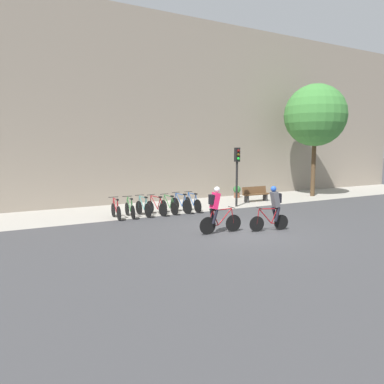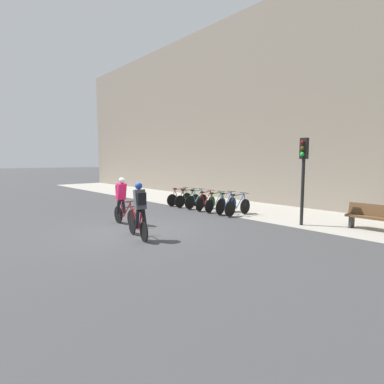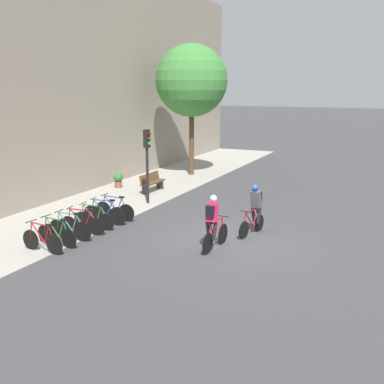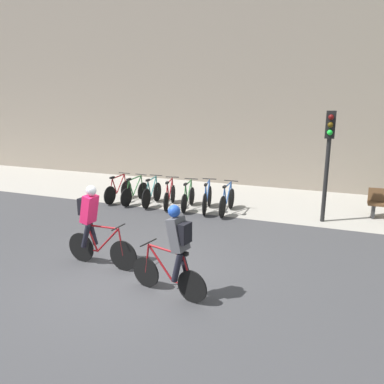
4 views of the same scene
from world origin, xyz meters
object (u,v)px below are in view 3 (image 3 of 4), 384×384
Objects in this scene: parked_bike_0 at (42,240)px; parked_bike_1 at (57,234)px; cyclist_grey at (255,207)px; parked_bike_3 at (82,224)px; cyclist_pink at (213,221)px; bench at (152,182)px; parked_bike_5 at (105,214)px; traffic_light_pole at (147,152)px; potted_plant at (118,179)px; parked_bike_4 at (94,219)px; parked_bike_6 at (115,210)px; parked_bike_2 at (70,228)px.

parked_bike_1 is (0.66, -0.00, -0.00)m from parked_bike_0.
cyclist_grey reaches higher than parked_bike_3.
bench is (6.63, 5.90, -0.47)m from cyclist_pink.
traffic_light_pole reaches higher than parked_bike_5.
cyclist_pink is 10.35m from potted_plant.
parked_bike_0 is 2.00m from parked_bike_3.
parked_bike_4 is 0.92× the size of parked_bike_6.
parked_bike_4 is 6.43m from bench.
parked_bike_1 is 3.32m from parked_bike_6.
parked_bike_3 is at bearing 94.26° from cyclist_pink.
cyclist_grey is at bearing -77.05° from parked_bike_5.
parked_bike_5 is 3.98m from traffic_light_pole.
parked_bike_6 is at bearing 96.08° from cyclist_grey.
parked_bike_0 is 0.66m from parked_bike_1.
parked_bike_5 reaches higher than parked_bike_6.
parked_bike_6 is 3.41m from traffic_light_pole.
traffic_light_pole reaches higher than parked_bike_3.
parked_bike_4 is at bearing -0.01° from parked_bike_0.
parked_bike_3 is 0.93× the size of bench.
parked_bike_6 reaches higher than parked_bike_0.
parked_bike_3 is (-0.35, 4.72, -0.56)m from cyclist_pink.
cyclist_pink is 1.02× the size of cyclist_grey.
cyclist_grey is 9.65m from potted_plant.
parked_bike_3 is (1.33, -0.00, -0.00)m from parked_bike_1.
potted_plant is (8.39, 3.16, 0.05)m from parked_bike_1.
potted_plant is at bearing 62.17° from cyclist_grey.
parked_bike_2 reaches higher than parked_bike_0.
traffic_light_pole is (5.53, 0.18, 1.84)m from parked_bike_2.
parked_bike_1 is 0.96× the size of parked_bike_6.
parked_bike_0 is 2.08× the size of potted_plant.
parked_bike_3 is 1.33m from parked_bike_5.
potted_plant is at bearing 87.77° from bench.
cyclist_pink reaches higher than cyclist_grey.
cyclist_grey is 6.14m from traffic_light_pole.
parked_bike_1 is 8.40m from bench.
bench is at bearing 10.62° from parked_bike_4.
cyclist_pink is 1.08× the size of parked_bike_1.
cyclist_grey is 1.07× the size of parked_bike_2.
parked_bike_6 reaches higher than potted_plant.
parked_bike_1 is (-3.89, 5.36, -0.56)m from cyclist_grey.
cyclist_pink is at bearing -63.55° from parked_bike_0.
parked_bike_6 is (1.64, 4.72, -0.54)m from cyclist_pink.
parked_bike_3 is 7.08m from bench.
traffic_light_pole is (4.51, 4.90, 1.29)m from cyclist_pink.
parked_bike_5 is (3.32, 0.00, 0.02)m from parked_bike_0.
parked_bike_3 reaches higher than bench.
parked_bike_6 is 2.20× the size of potted_plant.
parked_bike_2 is (1.33, 0.00, 0.01)m from parked_bike_0.
parked_bike_6 is at bearing 0.01° from parked_bike_4.
traffic_light_pole is at bearing -126.48° from potted_plant.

